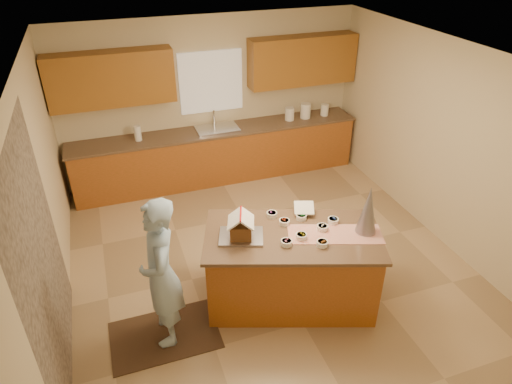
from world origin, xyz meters
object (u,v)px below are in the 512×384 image
at_px(island_base, 291,269).
at_px(gingerbread_house, 241,227).
at_px(boy, 161,274).
at_px(tinsel_tree, 368,210).

bearing_deg(island_base, gingerbread_house, -174.81).
height_order(island_base, boy, boy).
relative_size(tinsel_tree, boy, 0.33).
bearing_deg(island_base, boy, -157.85).
bearing_deg(tinsel_tree, island_base, 164.61).
relative_size(island_base, boy, 1.09).
relative_size(boy, gingerbread_house, 4.67).
height_order(island_base, tinsel_tree, tinsel_tree).
distance_m(island_base, boy, 1.53).
relative_size(tinsel_tree, gingerbread_house, 1.55).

